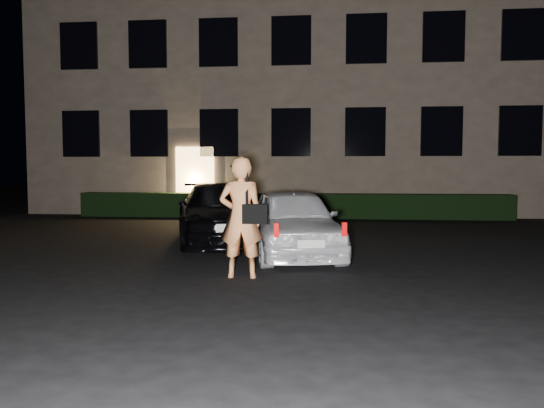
# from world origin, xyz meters

# --- Properties ---
(ground) EXTENTS (80.00, 80.00, 0.00)m
(ground) POSITION_xyz_m (0.00, 0.00, 0.00)
(ground) COLOR black
(ground) RESTS_ON ground
(building) EXTENTS (20.00, 8.11, 12.00)m
(building) POSITION_xyz_m (-0.00, 14.99, 6.00)
(building) COLOR brown
(building) RESTS_ON ground
(hedge) EXTENTS (15.00, 0.70, 0.85)m
(hedge) POSITION_xyz_m (0.00, 10.50, 0.42)
(hedge) COLOR black
(hedge) RESTS_ON ground
(sedan) EXTENTS (3.14, 5.08, 1.37)m
(sedan) POSITION_xyz_m (-1.22, 4.36, 0.69)
(sedan) COLOR black
(sedan) RESTS_ON ground
(hatch) EXTENTS (2.45, 4.23, 1.36)m
(hatch) POSITION_xyz_m (0.62, 2.52, 0.68)
(hatch) COLOR white
(hatch) RESTS_ON ground
(man) EXTENTS (0.80, 0.49, 1.92)m
(man) POSITION_xyz_m (-0.05, 0.33, 0.96)
(man) COLOR #FF9B5A
(man) RESTS_ON ground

